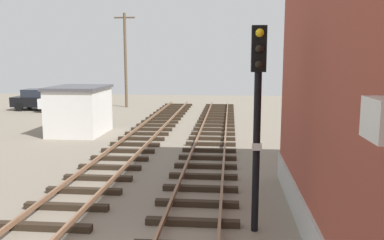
{
  "coord_description": "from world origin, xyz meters",
  "views": [
    {
      "loc": [
        1.89,
        -7.33,
        4.4
      ],
      "look_at": [
        0.39,
        8.62,
        1.92
      ],
      "focal_mm": 38.04,
      "sensor_mm": 36.0,
      "label": 1
    }
  ],
  "objects": [
    {
      "name": "signal_mast",
      "position": [
        2.56,
        2.62,
        3.24
      ],
      "size": [
        0.36,
        0.4,
        5.15
      ],
      "color": "black",
      "rests_on": "ground"
    },
    {
      "name": "utility_pole_far",
      "position": [
        -7.29,
        27.9,
        4.28
      ],
      "size": [
        1.8,
        0.24,
        8.17
      ],
      "color": "brown",
      "rests_on": "ground"
    },
    {
      "name": "parked_car_white",
      "position": [
        -11.24,
        24.28,
        0.9
      ],
      "size": [
        4.2,
        2.04,
        1.76
      ],
      "color": "silver",
      "rests_on": "ground"
    },
    {
      "name": "control_hut",
      "position": [
        -6.77,
        15.19,
        1.39
      ],
      "size": [
        3.0,
        3.8,
        2.76
      ],
      "color": "silver",
      "rests_on": "ground"
    },
    {
      "name": "parked_car_black",
      "position": [
        -14.12,
        25.25,
        0.9
      ],
      "size": [
        4.2,
        2.04,
        1.76
      ],
      "color": "black",
      "rests_on": "ground"
    }
  ]
}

